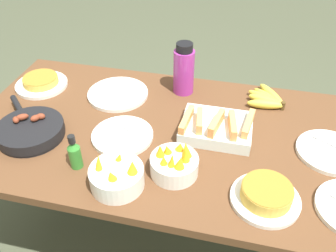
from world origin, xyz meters
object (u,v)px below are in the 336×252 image
object	(u,v)px
fruit_bowl_citrus	(117,176)
empty_plate_far_left	(330,152)
frittata_plate_side	(266,195)
water_bottle	(184,70)
frittata_plate_center	(41,82)
skillet	(30,130)
empty_plate_near_front	(118,94)
fruit_bowl_mango	(175,163)
empty_plate_far_right	(123,136)
hot_sauce_bottle	(75,153)
banana_bunch	(268,99)
melon_tray	(216,127)

from	to	relation	value
fruit_bowl_citrus	empty_plate_far_left	bearing A→B (deg)	24.58
frittata_plate_side	water_bottle	size ratio (longest dim) A/B	0.94
frittata_plate_center	skillet	bearing A→B (deg)	-67.26
empty_plate_near_front	fruit_bowl_mango	size ratio (longest dim) A/B	1.63
empty_plate_far_right	water_bottle	bearing A→B (deg)	66.06
skillet	empty_plate_far_left	bearing A→B (deg)	-128.08
frittata_plate_center	hot_sauce_bottle	size ratio (longest dim) A/B	1.71
frittata_plate_side	empty_plate_near_front	world-z (taller)	frittata_plate_side
empty_plate_near_front	empty_plate_far_left	size ratio (longest dim) A/B	1.12
banana_bunch	fruit_bowl_citrus	bearing A→B (deg)	-128.43
empty_plate_far_left	empty_plate_far_right	size ratio (longest dim) A/B	1.02
empty_plate_far_left	skillet	bearing A→B (deg)	-171.91
frittata_plate_center	empty_plate_far_right	size ratio (longest dim) A/B	0.99
frittata_plate_side	empty_plate_near_front	size ratio (longest dim) A/B	0.82
frittata_plate_side	water_bottle	world-z (taller)	water_bottle
banana_bunch	empty_plate_far_left	world-z (taller)	banana_bunch
hot_sauce_bottle	empty_plate_near_front	bearing A→B (deg)	91.27
frittata_plate_center	empty_plate_far_right	xyz separation A→B (m)	(0.48, -0.26, -0.01)
empty_plate_far_left	water_bottle	size ratio (longest dim) A/B	1.02
banana_bunch	empty_plate_far_right	distance (m)	0.65
banana_bunch	skillet	bearing A→B (deg)	-153.81
frittata_plate_center	hot_sauce_bottle	distance (m)	0.58
fruit_bowl_citrus	banana_bunch	bearing A→B (deg)	51.57
water_bottle	empty_plate_far_right	bearing A→B (deg)	-113.94
skillet	frittata_plate_center	world-z (taller)	skillet
frittata_plate_center	empty_plate_far_left	size ratio (longest dim) A/B	0.98
skillet	water_bottle	distance (m)	0.68
skillet	empty_plate_near_front	distance (m)	0.41
banana_bunch	frittata_plate_center	bearing A→B (deg)	-174.25
banana_bunch	empty_plate_far_right	bearing A→B (deg)	-145.92
empty_plate_far_left	frittata_plate_side	bearing A→B (deg)	-129.01
banana_bunch	melon_tray	world-z (taller)	melon_tray
fruit_bowl_mango	water_bottle	distance (m)	0.51
empty_plate_near_front	empty_plate_far_right	distance (m)	0.29
frittata_plate_side	fruit_bowl_citrus	xyz separation A→B (m)	(-0.47, -0.04, 0.01)
empty_plate_far_right	hot_sauce_bottle	distance (m)	0.22
empty_plate_near_front	water_bottle	size ratio (longest dim) A/B	1.14
banana_bunch	fruit_bowl_citrus	distance (m)	0.76
frittata_plate_center	water_bottle	size ratio (longest dim) A/B	1.00
frittata_plate_side	empty_plate_far_left	xyz separation A→B (m)	(0.22, 0.28, -0.02)
empty_plate_far_left	banana_bunch	bearing A→B (deg)	129.28
empty_plate_near_front	water_bottle	distance (m)	0.31
banana_bunch	fruit_bowl_citrus	world-z (taller)	fruit_bowl_citrus
banana_bunch	fruit_bowl_citrus	size ratio (longest dim) A/B	1.09
water_bottle	frittata_plate_center	bearing A→B (deg)	-170.30
frittata_plate_center	empty_plate_near_front	xyz separation A→B (m)	(0.37, 0.01, -0.01)
empty_plate_far_right	fruit_bowl_mango	bearing A→B (deg)	-30.01
fruit_bowl_mango	hot_sauce_bottle	distance (m)	0.34
fruit_bowl_citrus	hot_sauce_bottle	size ratio (longest dim) A/B	1.30
melon_tray	empty_plate_near_front	bearing A→B (deg)	160.16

